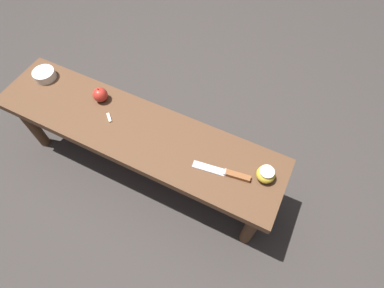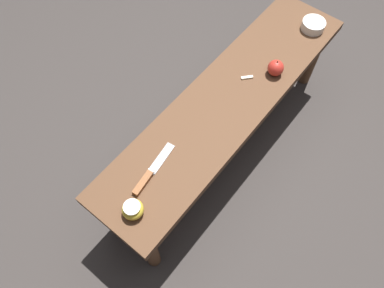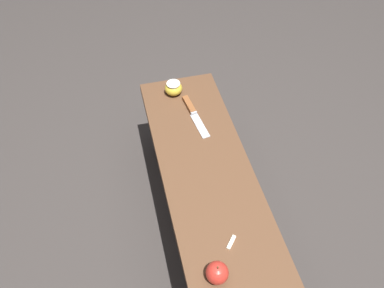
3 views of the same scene
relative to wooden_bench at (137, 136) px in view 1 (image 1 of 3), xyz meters
name	(u,v)px [view 1 (image 1 of 3)]	position (x,y,z in m)	size (l,w,h in m)	color
ground_plane	(146,170)	(0.00, 0.00, -0.35)	(8.00, 8.00, 0.00)	#383330
wooden_bench	(137,136)	(0.00, 0.00, 0.00)	(1.39, 0.33, 0.41)	brown
knife	(230,174)	(-0.47, 0.02, 0.07)	(0.24, 0.06, 0.02)	#B7BABF
apple_whole	(100,95)	(0.23, -0.08, 0.10)	(0.07, 0.07, 0.08)	red
apple_cut	(266,174)	(-0.60, -0.03, 0.09)	(0.08, 0.08, 0.06)	gold
apple_slice_near_knife	(110,117)	(0.14, 0.00, 0.07)	(0.05, 0.04, 0.01)	silver
bowl	(44,75)	(0.57, -0.07, 0.08)	(0.11, 0.11, 0.04)	silver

